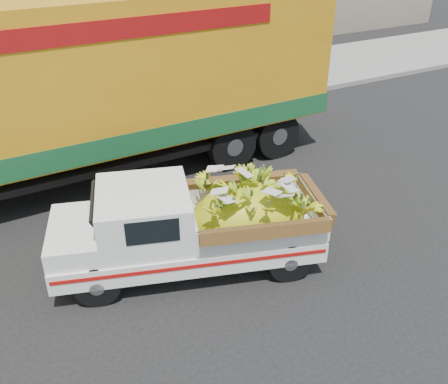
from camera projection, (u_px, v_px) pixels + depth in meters
ground at (75, 319)px, 7.19m from camera, size 100.00×100.00×0.00m
curb at (9, 147)px, 12.11m from camera, size 60.00×0.25×0.15m
pickup_truck at (208, 223)px, 7.93m from camera, size 4.46×2.71×1.47m
semi_trailer at (50, 89)px, 9.56m from camera, size 12.02×2.78×3.80m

